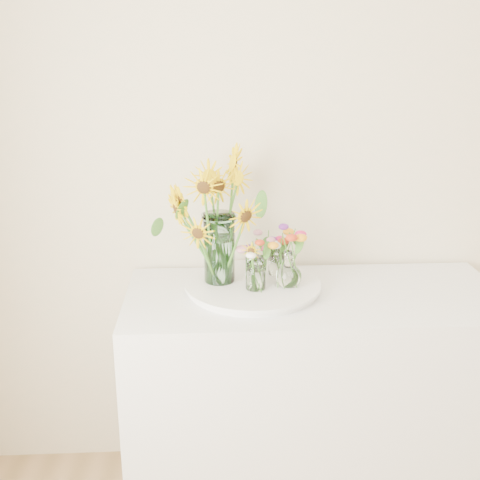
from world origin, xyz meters
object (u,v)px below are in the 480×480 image
Objects in this scene: tray at (253,287)px; small_vase_b at (289,269)px; counter at (311,399)px; mason_jar at (219,248)px; small_vase_a at (256,274)px; small_vase_c at (276,262)px.

small_vase_b is (0.13, -0.03, 0.08)m from tray.
counter is 0.71m from mason_jar.
tray is 3.85× the size of small_vase_a.
small_vase_c reaches higher than tray.
small_vase_c is at bearing 15.34° from mason_jar.
small_vase_a is at bearing -122.08° from small_vase_c.
small_vase_b is at bearing -13.69° from mason_jar.
small_vase_a is (0.13, -0.09, -0.07)m from mason_jar.
small_vase_a reaches higher than small_vase_c.
counter is 0.52m from tray.
small_vase_b is 1.30× the size of small_vase_c.
mason_jar is (-0.12, 0.03, 0.15)m from tray.
small_vase_b reaches higher than counter.
small_vase_c is (-0.13, 0.13, 0.53)m from counter.
mason_jar reaches higher than small_vase_b.
small_vase_a is (-0.22, -0.01, 0.54)m from counter.
counter is at bearing -6.79° from small_vase_b.
small_vase_b is (-0.10, 0.01, 0.54)m from counter.
mason_jar is 0.27m from small_vase_b.
counter is 0.55m from small_vase_b.
mason_jar is at bearing 168.24° from counter.
small_vase_c is at bearing 42.83° from tray.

